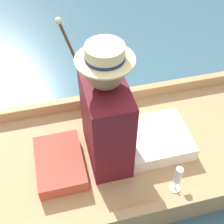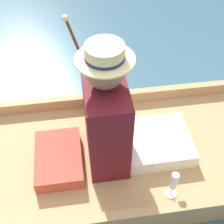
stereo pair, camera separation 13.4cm
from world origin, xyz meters
The scene contains 7 objects.
ground_plane centered at (0.00, 0.00, 0.00)m, with size 16.00×16.00×0.00m, color #385B70.
punt_boat centered at (0.00, 0.00, 0.07)m, with size 1.09×3.34×0.21m.
seat_cushion centered at (0.03, -0.29, 0.17)m, with size 0.45×0.31×0.10m.
seated_person centered at (-0.01, 0.11, 0.45)m, with size 0.47×0.76×0.91m.
teddy_bear centered at (-0.42, 0.03, 0.31)m, with size 0.29×0.17×0.41m.
wine_glass centered at (0.38, 0.41, 0.25)m, with size 0.08×0.08×0.22m.
walking_cane centered at (-0.44, -0.06, 0.61)m, with size 0.04×0.25×0.86m.
Camera 1 is at (1.29, -0.24, 1.93)m, focal length 50.00 mm.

